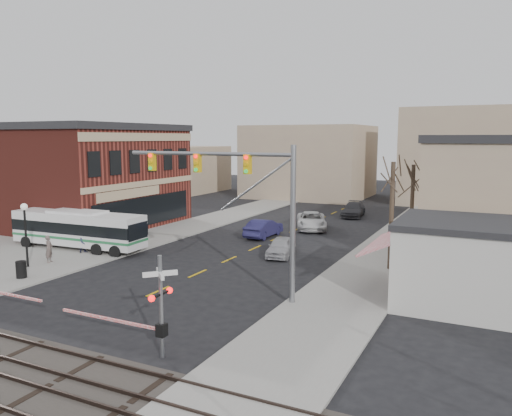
% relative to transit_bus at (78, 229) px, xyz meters
% --- Properties ---
extents(ground, '(160.00, 160.00, 0.00)m').
position_rel_transit_bus_xyz_m(ground, '(11.69, -7.79, -1.60)').
color(ground, black).
rests_on(ground, ground).
extents(sidewalk_west, '(5.00, 60.00, 0.12)m').
position_rel_transit_bus_xyz_m(sidewalk_west, '(2.19, 12.21, -1.54)').
color(sidewalk_west, gray).
rests_on(sidewalk_west, ground).
extents(sidewalk_east, '(5.00, 60.00, 0.12)m').
position_rel_transit_bus_xyz_m(sidewalk_east, '(21.19, 12.21, -1.54)').
color(sidewalk_east, gray).
rests_on(sidewalk_east, ground).
extents(brick_building, '(30.40, 15.40, 9.60)m').
position_rel_transit_bus_xyz_m(brick_building, '(-15.29, 8.21, 3.21)').
color(brick_building, maroon).
rests_on(brick_building, ground).
extents(awning_shop, '(9.74, 6.20, 4.30)m').
position_rel_transit_bus_xyz_m(awning_shop, '(27.66, -0.79, 0.56)').
color(awning_shop, beige).
rests_on(awning_shop, ground).
extents(tree_east_a, '(0.28, 0.28, 6.75)m').
position_rel_transit_bus_xyz_m(tree_east_a, '(22.19, 4.21, 1.89)').
color(tree_east_a, '#382B21').
rests_on(tree_east_a, sidewalk_east).
extents(tree_east_b, '(0.28, 0.28, 6.30)m').
position_rel_transit_bus_xyz_m(tree_east_b, '(22.49, 10.21, 1.67)').
color(tree_east_b, '#382B21').
rests_on(tree_east_b, sidewalk_east).
extents(tree_east_c, '(0.28, 0.28, 7.20)m').
position_rel_transit_bus_xyz_m(tree_east_c, '(22.69, 18.21, 2.12)').
color(tree_east_c, '#382B21').
rests_on(tree_east_c, sidewalk_east).
extents(transit_bus, '(10.98, 2.92, 2.80)m').
position_rel_transit_bus_xyz_m(transit_bus, '(0.00, 0.00, 0.00)').
color(transit_bus, silver).
rests_on(transit_bus, ground).
extents(traffic_signal_mast, '(9.96, 0.30, 8.00)m').
position_rel_transit_bus_xyz_m(traffic_signal_mast, '(16.33, -4.51, 4.14)').
color(traffic_signal_mast, gray).
rests_on(traffic_signal_mast, ground).
extents(rr_crossing_east, '(5.60, 1.36, 4.00)m').
position_rel_transit_bus_xyz_m(rr_crossing_east, '(16.51, -12.43, 0.37)').
color(rr_crossing_east, gray).
rests_on(rr_crossing_east, ground).
extents(street_lamp, '(0.44, 0.44, 4.10)m').
position_rel_transit_bus_xyz_m(street_lamp, '(1.19, -5.52, 1.47)').
color(street_lamp, black).
rests_on(street_lamp, sidewalk_west).
extents(trash_bin, '(0.60, 0.60, 1.00)m').
position_rel_transit_bus_xyz_m(trash_bin, '(3.04, -7.48, -0.98)').
color(trash_bin, black).
rests_on(trash_bin, sidewalk_west).
extents(car_a, '(2.30, 4.20, 1.35)m').
position_rel_transit_bus_xyz_m(car_a, '(14.47, 4.76, -0.92)').
color(car_a, '#A3A3A7').
rests_on(car_a, ground).
extents(car_b, '(1.70, 4.63, 1.51)m').
position_rel_transit_bus_xyz_m(car_b, '(10.42, 10.49, -0.84)').
color(car_b, '#1E1C46').
rests_on(car_b, ground).
extents(car_c, '(4.45, 6.16, 1.56)m').
position_rel_transit_bus_xyz_m(car_c, '(12.82, 15.69, -0.82)').
color(car_c, silver).
rests_on(car_c, ground).
extents(car_d, '(2.67, 5.34, 1.49)m').
position_rel_transit_bus_xyz_m(car_d, '(14.28, 24.74, -0.86)').
color(car_d, '#3B3B3F').
rests_on(car_d, ground).
extents(pedestrian_near, '(0.65, 0.78, 1.82)m').
position_rel_transit_bus_xyz_m(pedestrian_near, '(1.56, -4.11, -0.57)').
color(pedestrian_near, '#5F514C').
rests_on(pedestrian_near, sidewalk_west).
extents(pedestrian_far, '(0.81, 0.90, 1.51)m').
position_rel_transit_bus_xyz_m(pedestrian_far, '(1.49, -0.92, -0.73)').
color(pedestrian_far, '#2E3051').
rests_on(pedestrian_far, sidewalk_west).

